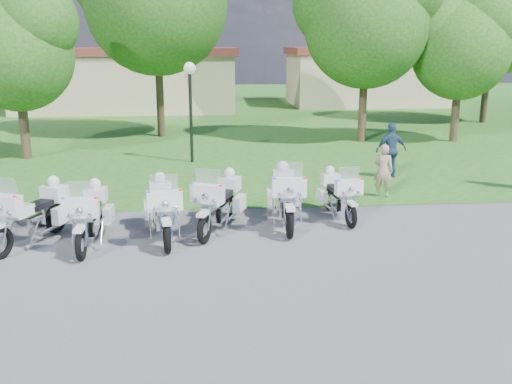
{
  "coord_description": "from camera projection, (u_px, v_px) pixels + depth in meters",
  "views": [
    {
      "loc": [
        -0.71,
        -11.93,
        4.4
      ],
      "look_at": [
        0.4,
        1.2,
        0.95
      ],
      "focal_mm": 40.0,
      "sensor_mm": 36.0,
      "label": 1
    }
  ],
  "objects": [
    {
      "name": "motorcycle_3",
      "position": [
        163.0,
        208.0,
        13.14
      ],
      "size": [
        1.04,
        2.51,
        1.69
      ],
      "rotation": [
        0.0,
        0.0,
        3.28
      ],
      "color": "black",
      "rests_on": "ground"
    },
    {
      "name": "motorcycle_4",
      "position": [
        219.0,
        202.0,
        13.71
      ],
      "size": [
        1.37,
        2.39,
        1.68
      ],
      "rotation": [
        0.0,
        0.0,
        2.78
      ],
      "color": "black",
      "rests_on": "ground"
    },
    {
      "name": "lamp_post",
      "position": [
        190.0,
        86.0,
        21.02
      ],
      "size": [
        0.44,
        0.44,
        3.73
      ],
      "color": "black",
      "rests_on": "ground"
    },
    {
      "name": "building_east",
      "position": [
        367.0,
        76.0,
        41.96
      ],
      "size": [
        11.44,
        7.28,
        4.1
      ],
      "color": "tan",
      "rests_on": "ground"
    },
    {
      "name": "tree_3",
      "position": [
        460.0,
        42.0,
        25.21
      ],
      "size": [
        5.06,
        4.32,
        6.75
      ],
      "color": "#38281C",
      "rests_on": "ground"
    },
    {
      "name": "motorcycle_2",
      "position": [
        90.0,
        215.0,
        12.73
      ],
      "size": [
        0.81,
        2.44,
        1.64
      ],
      "rotation": [
        0.0,
        0.0,
        3.13
      ],
      "color": "black",
      "rests_on": "ground"
    },
    {
      "name": "motorcycle_6",
      "position": [
        338.0,
        194.0,
        14.71
      ],
      "size": [
        0.9,
        2.22,
        1.49
      ],
      "rotation": [
        0.0,
        0.0,
        3.27
      ],
      "color": "black",
      "rests_on": "ground"
    },
    {
      "name": "ground",
      "position": [
        243.0,
        247.0,
        12.68
      ],
      "size": [
        100.0,
        100.0,
        0.0
      ],
      "primitive_type": "plane",
      "color": "#58595E",
      "rests_on": "ground"
    },
    {
      "name": "motorcycle_5",
      "position": [
        286.0,
        196.0,
        14.12
      ],
      "size": [
        0.92,
        2.62,
        1.76
      ],
      "rotation": [
        0.0,
        0.0,
        3.1
      ],
      "color": "black",
      "rests_on": "ground"
    },
    {
      "name": "motorcycle_1",
      "position": [
        33.0,
        213.0,
        12.78
      ],
      "size": [
        1.46,
        2.38,
        1.7
      ],
      "rotation": [
        0.0,
        0.0,
        2.73
      ],
      "color": "black",
      "rests_on": "ground"
    },
    {
      "name": "building_west",
      "position": [
        129.0,
        78.0,
        38.66
      ],
      "size": [
        14.56,
        8.32,
        4.1
      ],
      "color": "tan",
      "rests_on": "ground"
    },
    {
      "name": "tree_0",
      "position": [
        15.0,
        44.0,
        21.34
      ],
      "size": [
        4.95,
        4.22,
        6.6
      ],
      "color": "#38281C",
      "rests_on": "ground"
    },
    {
      "name": "grass_lawn",
      "position": [
        218.0,
        110.0,
        38.7
      ],
      "size": [
        100.0,
        48.0,
        0.01
      ],
      "primitive_type": "cube",
      "color": "#26601E",
      "rests_on": "ground"
    },
    {
      "name": "tree_4",
      "position": [
        492.0,
        10.0,
        31.07
      ],
      "size": [
        6.93,
        5.92,
        9.24
      ],
      "color": "#38281C",
      "rests_on": "ground"
    },
    {
      "name": "bystander_a",
      "position": [
        383.0,
        171.0,
        16.68
      ],
      "size": [
        0.66,
        0.54,
        1.56
      ],
      "primitive_type": "imported",
      "rotation": [
        0.0,
        0.0,
        2.81
      ],
      "color": "tan",
      "rests_on": "ground"
    },
    {
      "name": "bystander_c",
      "position": [
        391.0,
        150.0,
        19.06
      ],
      "size": [
        1.13,
        0.58,
        1.84
      ],
      "primitive_type": "imported",
      "rotation": [
        0.0,
        0.0,
        3.27
      ],
      "color": "#2E4B70",
      "rests_on": "ground"
    },
    {
      "name": "tree_2",
      "position": [
        366.0,
        14.0,
        24.93
      ],
      "size": [
        6.4,
        5.46,
        8.53
      ],
      "color": "#38281C",
      "rests_on": "ground"
    }
  ]
}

